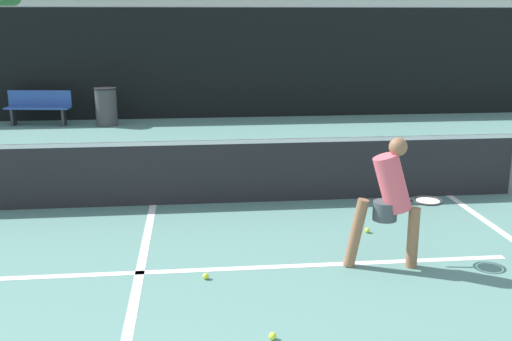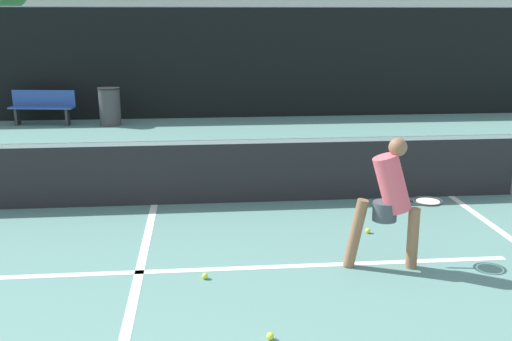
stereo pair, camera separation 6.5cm
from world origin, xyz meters
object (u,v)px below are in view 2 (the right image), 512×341
at_px(courtside_bench, 43,106).
at_px(trash_bin, 110,106).
at_px(player_practicing, 390,198).
at_px(parked_car, 130,83).

xyz_separation_m(courtside_bench, trash_bin, (1.71, -0.28, 0.01)).
relative_size(player_practicing, courtside_bench, 0.88).
height_order(player_practicing, parked_car, parked_car).
bearing_deg(trash_bin, player_practicing, -65.35).
bearing_deg(courtside_bench, player_practicing, -49.91).
bearing_deg(trash_bin, courtside_bench, 170.82).
distance_m(player_practicing, courtside_bench, 11.24).
height_order(courtside_bench, parked_car, parked_car).
bearing_deg(trash_bin, parked_car, 88.72).
height_order(player_practicing, trash_bin, player_practicing).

